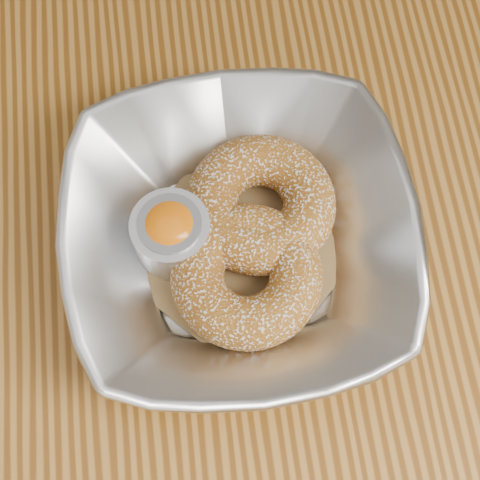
{
  "coord_description": "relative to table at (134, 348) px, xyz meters",
  "views": [
    {
      "loc": [
        0.07,
        -0.15,
        1.28
      ],
      "look_at": [
        0.1,
        0.04,
        0.78
      ],
      "focal_mm": 55.0,
      "sensor_mm": 36.0,
      "label": 1
    }
  ],
  "objects": [
    {
      "name": "donut_front",
      "position": [
        0.1,
        0.01,
        0.13
      ],
      "size": [
        0.12,
        0.12,
        0.04
      ],
      "primitive_type": "torus",
      "rotation": [
        0.0,
        0.0,
        0.13
      ],
      "color": "#925417",
      "rests_on": "parchment"
    },
    {
      "name": "parchment",
      "position": [
        0.1,
        0.04,
        0.11
      ],
      "size": [
        0.21,
        0.21,
        0.0
      ],
      "primitive_type": "cube",
      "rotation": [
        0.0,
        0.0,
        0.77
      ],
      "color": "olive",
      "rests_on": "table"
    },
    {
      "name": "donut_back",
      "position": [
        0.12,
        0.06,
        0.13
      ],
      "size": [
        0.13,
        0.13,
        0.04
      ],
      "primitive_type": "torus",
      "rotation": [
        0.0,
        0.0,
        -0.22
      ],
      "color": "#925417",
      "rests_on": "parchment"
    },
    {
      "name": "ramekin",
      "position": [
        0.05,
        0.05,
        0.13
      ],
      "size": [
        0.06,
        0.06,
        0.05
      ],
      "color": "silver",
      "rests_on": "table"
    },
    {
      "name": "table",
      "position": [
        0.0,
        0.0,
        0.0
      ],
      "size": [
        1.2,
        0.8,
        0.75
      ],
      "color": "#8E591F",
      "rests_on": "ground_plane"
    },
    {
      "name": "ground_plane",
      "position": [
        0.0,
        0.0,
        -0.65
      ],
      "size": [
        4.0,
        4.0,
        0.0
      ],
      "primitive_type": "plane",
      "color": "#565659",
      "rests_on": "ground"
    },
    {
      "name": "serving_bowl",
      "position": [
        0.1,
        0.04,
        0.13
      ],
      "size": [
        0.25,
        0.25,
        0.06
      ],
      "primitive_type": "imported",
      "color": "silver",
      "rests_on": "table"
    }
  ]
}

